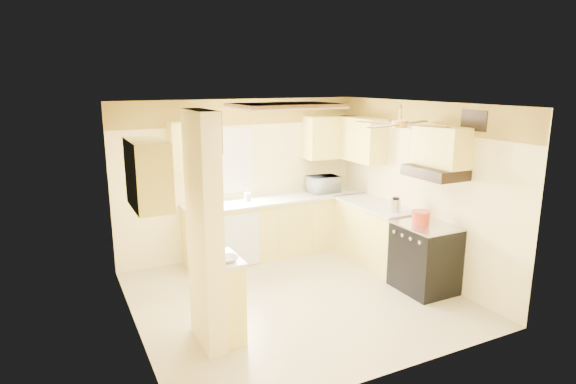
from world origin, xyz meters
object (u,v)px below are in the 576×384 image
kettle (396,205)px  dutch_oven (421,217)px  microwave (323,184)px  stove (425,257)px  bowl (229,259)px

kettle → dutch_oven: bearing=-90.0°
microwave → dutch_oven: 2.10m
stove → dutch_oven: size_ratio=3.63×
stove → microwave: (-0.31, 2.18, 0.62)m
bowl → kettle: kettle is taller
microwave → kettle: 1.58m
kettle → microwave: bearing=100.3°
bowl → stove: bearing=2.5°
microwave → bowl: (-2.50, -2.30, -0.11)m
dutch_oven → kettle: 0.53m
stove → microwave: bearing=98.0°
kettle → bowl: bearing=-165.0°
microwave → bowl: microwave is taller
dutch_oven → microwave: bearing=97.7°
dutch_oven → kettle: kettle is taller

